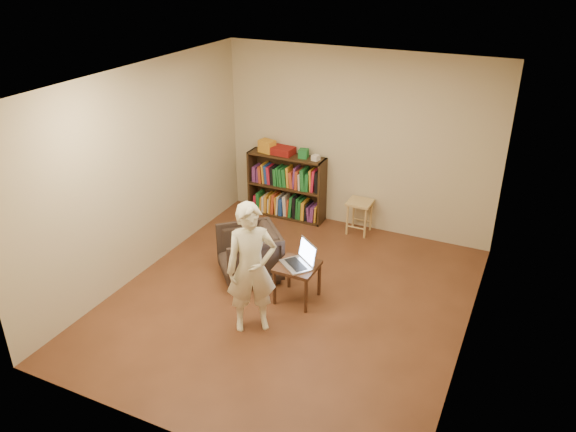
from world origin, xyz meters
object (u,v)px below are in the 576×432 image
at_px(armchair, 249,254).
at_px(laptop, 300,260).
at_px(side_table, 297,271).
at_px(bookshelf, 287,189).
at_px(person, 251,268).
at_px(stool, 360,207).

relative_size(armchair, laptop, 1.50).
bearing_deg(armchair, side_table, 31.60).
bearing_deg(laptop, bookshelf, 157.47).
bearing_deg(bookshelf, person, -72.16).
bearing_deg(bookshelf, stool, -3.07).
xyz_separation_m(stool, armchair, (-0.86, -1.76, -0.07)).
distance_m(stool, laptop, 1.95).
bearing_deg(laptop, person, -71.30).
distance_m(armchair, person, 1.12).
height_order(side_table, laptop, laptop).
bearing_deg(stool, bookshelf, 176.93).
xyz_separation_m(bookshelf, laptop, (1.12, -2.01, 0.09)).
height_order(bookshelf, armchair, bookshelf).
bearing_deg(person, side_table, 36.91).
bearing_deg(armchair, stool, 111.00).
bearing_deg(laptop, stool, 126.14).
distance_m(bookshelf, person, 2.87).
bearing_deg(side_table, armchair, 164.61).
xyz_separation_m(bookshelf, side_table, (1.10, -2.03, -0.05)).
relative_size(armchair, side_table, 1.54).
distance_m(bookshelf, side_table, 2.31).
bearing_deg(laptop, side_table, -105.62).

